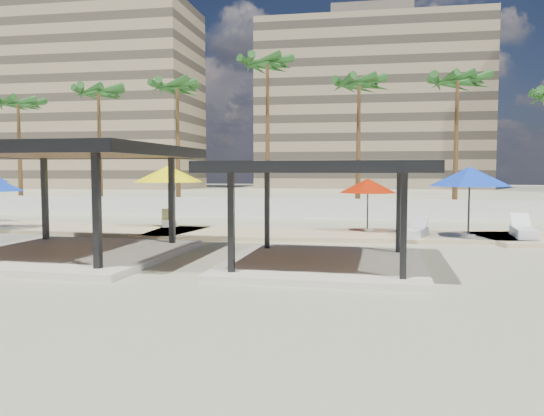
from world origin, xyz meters
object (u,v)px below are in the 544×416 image
at_px(umbrella_c, 368,186).
at_px(lounger_d, 524,232).
at_px(pavilion_central, 324,205).
at_px(lounger_b, 415,232).
at_px(pavilion_west, 66,191).
at_px(lounger_a, 169,222).

xyz_separation_m(umbrella_c, lounger_d, (6.29, -0.95, -1.81)).
bearing_deg(umbrella_c, pavilion_central, -98.93).
xyz_separation_m(pavilion_central, lounger_b, (3.19, 6.45, -1.50)).
height_order(pavilion_central, pavilion_west, pavilion_west).
bearing_deg(lounger_a, pavilion_central, -160.65).
bearing_deg(lounger_b, pavilion_central, 174.71).
xyz_separation_m(pavilion_central, pavilion_west, (-8.54, 0.25, 0.34)).
relative_size(umbrella_c, lounger_b, 1.58).
height_order(pavilion_central, lounger_a, pavilion_central).
bearing_deg(lounger_b, umbrella_c, 68.78).
distance_m(pavilion_central, pavilion_west, 8.55).
xyz_separation_m(lounger_a, lounger_b, (11.60, -2.63, 0.00)).
bearing_deg(lounger_a, pavilion_west, 155.75).
bearing_deg(lounger_b, lounger_d, -58.99).
relative_size(pavilion_central, umbrella_c, 1.87).
bearing_deg(pavilion_west, pavilion_central, -0.12).
height_order(umbrella_c, lounger_b, umbrella_c).
bearing_deg(umbrella_c, lounger_d, -8.57).
distance_m(lounger_a, lounger_b, 11.89).
height_order(pavilion_central, lounger_d, pavilion_central).
distance_m(umbrella_c, lounger_d, 6.61).
bearing_deg(lounger_d, pavilion_central, 139.00).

